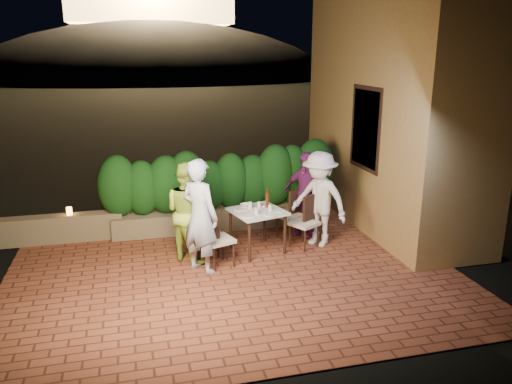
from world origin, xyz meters
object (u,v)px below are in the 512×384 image
object	(u,v)px
dining_table	(257,231)
chair_right_front	(304,222)
chair_left_back	(204,229)
diner_green	(188,212)
chair_left_front	(218,239)
chair_right_back	(290,215)
beer_bottle	(267,198)
parapet_lamp	(69,211)
diner_white	(319,199)
diner_blue	(200,216)
bowl	(246,205)
diner_purple	(306,194)

from	to	relation	value
dining_table	chair_right_front	size ratio (longest dim) A/B	0.90
chair_left_back	diner_green	world-z (taller)	diner_green
chair_left_front	chair_right_back	bearing A→B (deg)	13.23
beer_bottle	parapet_lamp	world-z (taller)	beer_bottle
parapet_lamp	chair_right_back	bearing A→B (deg)	-11.99
chair_right_back	chair_right_front	bearing A→B (deg)	73.94
diner_green	diner_white	world-z (taller)	diner_white
diner_blue	dining_table	bearing A→B (deg)	-101.52
diner_white	parapet_lamp	world-z (taller)	diner_white
chair_right_front	diner_green	bearing A→B (deg)	-28.78
bowl	diner_purple	distance (m)	1.25
bowl	chair_left_back	bearing A→B (deg)	-164.72
chair_left_back	diner_green	bearing A→B (deg)	-170.89
chair_left_back	diner_purple	world-z (taller)	diner_purple
chair_left_front	chair_right_back	xyz separation A→B (m)	(1.52, 0.95, -0.03)
bowl	chair_left_front	distance (m)	1.00
diner_white	diner_purple	bearing A→B (deg)	151.51
beer_bottle	dining_table	bearing A→B (deg)	-149.04
dining_table	chair_right_back	xyz separation A→B (m)	(0.75, 0.49, 0.08)
dining_table	chair_right_front	distance (m)	0.86
chair_left_front	diner_blue	size ratio (longest dim) A/B	0.52
chair_left_back	diner_blue	xyz separation A→B (m)	(-0.15, -0.62, 0.45)
dining_table	chair_left_front	world-z (taller)	chair_left_front
beer_bottle	bowl	distance (m)	0.40
diner_blue	chair_left_front	bearing A→B (deg)	-108.46
chair_right_front	bowl	bearing A→B (deg)	-45.24
chair_right_front	chair_right_back	xyz separation A→B (m)	(-0.10, 0.50, -0.01)
bowl	chair_left_back	size ratio (longest dim) A/B	0.20
chair_left_front	diner_white	bearing A→B (deg)	-4.26
chair_left_front	parapet_lamp	size ratio (longest dim) A/B	6.80
chair_left_back	diner_white	bearing A→B (deg)	-10.92
chair_left_front	diner_green	world-z (taller)	diner_green
bowl	chair_right_back	size ratio (longest dim) A/B	0.21
beer_bottle	chair_left_front	world-z (taller)	beer_bottle
chair_left_front	chair_left_back	xyz separation A→B (m)	(-0.15, 0.50, -0.01)
diner_purple	parapet_lamp	bearing A→B (deg)	-135.41
diner_green	chair_left_front	bearing A→B (deg)	-169.53
chair_left_front	chair_right_back	distance (m)	1.79
chair_left_front	diner_green	distance (m)	0.69
chair_left_front	chair_left_back	size ratio (longest dim) A/B	1.02
dining_table	chair_right_front	bearing A→B (deg)	-0.69
diner_white	diner_blue	bearing A→B (deg)	-110.73
bowl	diner_green	size ratio (longest dim) A/B	0.11
beer_bottle	diner_white	size ratio (longest dim) A/B	0.20
diner_green	diner_purple	distance (m)	2.35
diner_white	diner_purple	xyz separation A→B (m)	(-0.07, 0.52, -0.05)
chair_right_front	parapet_lamp	bearing A→B (deg)	-48.20
diner_white	parapet_lamp	distance (m)	4.55
dining_table	bowl	world-z (taller)	bowl
chair_right_back	diner_purple	xyz separation A→B (m)	(0.32, 0.07, 0.36)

